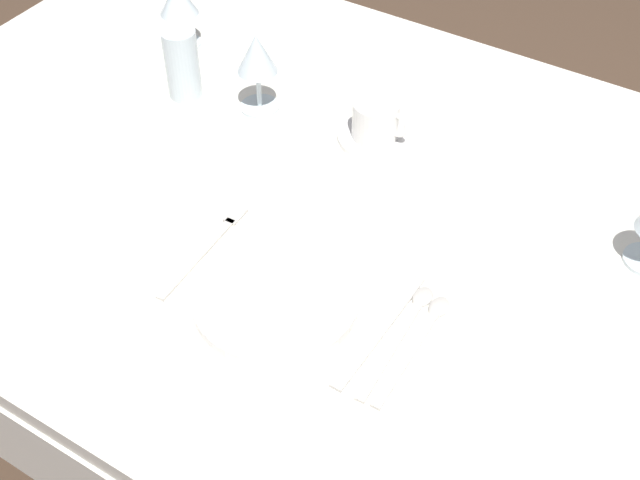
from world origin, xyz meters
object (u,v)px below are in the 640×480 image
Objects in this scene: spoon_soup at (404,328)px; wine_glass_left at (257,58)px; dinner_knife at (378,333)px; drink_tumbler at (183,68)px; coffee_cup_left at (376,119)px; dinner_plate at (276,296)px; fork_outer at (207,247)px; wine_glass_far at (178,2)px; spoon_dessert at (420,336)px.

wine_glass_left is (-0.46, 0.32, 0.10)m from spoon_soup.
drink_tumbler is (-0.57, 0.31, 0.06)m from dinner_knife.
spoon_soup is 2.13× the size of coffee_cup_left.
coffee_cup_left is (-0.06, 0.40, 0.04)m from dinner_plate.
spoon_soup is (0.33, 0.02, 0.00)m from fork_outer.
coffee_cup_left is (-0.24, 0.34, 0.04)m from spoon_soup.
wine_glass_far is 0.17m from drink_tumbler.
dinner_plate reaches higher than spoon_dessert.
dinner_knife is 1.75× the size of drink_tumbler.
drink_tumbler is at bearing -169.53° from coffee_cup_left.
coffee_cup_left is at bearing 124.56° from spoon_soup.
wine_glass_far is 1.01× the size of drink_tumbler.
spoon_soup is 1.66× the size of wine_glass_far.
wine_glass_left reaches higher than spoon_soup.
spoon_soup is 0.82m from wine_glass_far.
coffee_cup_left is 0.78× the size of wine_glass_far.
dinner_plate is 0.21m from spoon_dessert.
wine_glass_far is at bearing 131.85° from fork_outer.
wine_glass_far is (-0.25, 0.09, -0.01)m from wine_glass_left.
dinner_plate is at bearing -52.51° from wine_glass_left.
coffee_cup_left reaches higher than spoon_soup.
spoon_soup is 0.03m from spoon_dessert.
dinner_plate is at bearing -37.99° from drink_tumbler.
fork_outer is at bearing -103.87° from coffee_cup_left.
spoon_dessert is (0.35, 0.02, 0.00)m from fork_outer.
drink_tumbler is (-0.63, 0.28, 0.06)m from spoon_dessert.
fork_outer is at bearing -176.69° from spoon_soup.
dinner_knife is 0.43m from coffee_cup_left.
drink_tumbler is (-0.36, -0.07, 0.01)m from coffee_cup_left.
drink_tumbler is (-0.60, 0.28, 0.06)m from spoon_soup.
spoon_soup is at bearing -29.89° from wine_glass_far.
dinner_knife is (0.15, 0.02, -0.01)m from dinner_plate.
wine_glass_left reaches higher than drink_tumbler.
spoon_soup is 1.47× the size of wine_glass_left.
spoon_dessert is 1.61× the size of wine_glass_far.
spoon_dessert is 0.85m from wine_glass_far.
spoon_soup is at bearing 176.63° from spoon_dessert.
wine_glass_left reaches higher than spoon_dessert.
dinner_plate is 1.10× the size of fork_outer.
fork_outer is at bearing 178.36° from dinner_knife.
wine_glass_far is (-0.74, 0.41, 0.09)m from spoon_dessert.
wine_glass_left reaches higher than fork_outer.
spoon_soup is 0.42m from coffee_cup_left.
dinner_knife is at bearing -1.64° from fork_outer.
fork_outer is at bearing 167.68° from dinner_plate.
spoon_dessert is (0.05, 0.03, -0.00)m from dinner_knife.
spoon_dessert is 1.62× the size of drink_tumbler.
coffee_cup_left is at bearing 98.27° from dinner_plate.
wine_glass_left is 1.14× the size of drink_tumbler.
spoon_soup reaches higher than dinner_knife.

